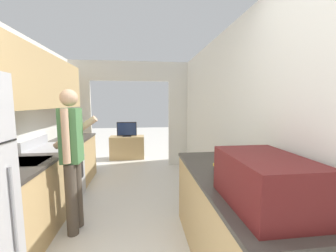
{
  "coord_description": "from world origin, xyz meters",
  "views": [
    {
      "loc": [
        0.28,
        -0.62,
        1.56
      ],
      "look_at": [
        0.67,
        2.53,
        1.19
      ],
      "focal_mm": 22.0,
      "sensor_mm": 36.0,
      "label": 1
    }
  ],
  "objects": [
    {
      "name": "person",
      "position": [
        -0.56,
        1.86,
        0.92
      ],
      "size": [
        0.55,
        0.39,
        1.71
      ],
      "rotation": [
        0.0,
        0.0,
        1.52
      ],
      "color": "#4C4238",
      "rests_on": "ground_plane"
    },
    {
      "name": "counter_right",
      "position": [
        1.06,
        1.1,
        0.44
      ],
      "size": [
        0.62,
        1.86,
        0.89
      ],
      "color": "tan",
      "rests_on": "ground_plane"
    },
    {
      "name": "tv_cabinet",
      "position": [
        -0.16,
        5.08,
        0.31
      ],
      "size": [
        0.93,
        0.42,
        0.62
      ],
      "color": "tan",
      "rests_on": "ground_plane"
    },
    {
      "name": "range_oven",
      "position": [
        -1.05,
        2.63,
        0.45
      ],
      "size": [
        0.66,
        0.78,
        1.03
      ],
      "color": "#B7B7BC",
      "rests_on": "ground_plane"
    },
    {
      "name": "suitcase",
      "position": [
        1.06,
        0.57,
        1.05
      ],
      "size": [
        0.45,
        0.68,
        0.33
      ],
      "color": "#5B1919",
      "rests_on": "counter_right"
    },
    {
      "name": "book_stack",
      "position": [
        1.05,
        1.12,
        0.93
      ],
      "size": [
        0.21,
        0.29,
        0.09
      ],
      "color": "black",
      "rests_on": "counter_right"
    },
    {
      "name": "wall_left",
      "position": [
        -1.31,
        1.97,
        1.51
      ],
      "size": [
        0.38,
        6.7,
        2.5
      ],
      "color": "silver",
      "rests_on": "ground_plane"
    },
    {
      "name": "wall_far_with_doorway",
      "position": [
        0.0,
        4.33,
        1.46
      ],
      "size": [
        3.12,
        0.06,
        2.5
      ],
      "color": "silver",
      "rests_on": "ground_plane"
    },
    {
      "name": "knife",
      "position": [
        -1.04,
        3.22,
        0.9
      ],
      "size": [
        0.08,
        0.31,
        0.02
      ],
      "rotation": [
        0.0,
        0.0,
        -0.2
      ],
      "color": "#B7B7BC",
      "rests_on": "counter_left"
    },
    {
      "name": "wall_right",
      "position": [
        1.39,
        1.55,
        1.25
      ],
      "size": [
        0.06,
        6.7,
        2.5
      ],
      "color": "silver",
      "rests_on": "ground_plane"
    },
    {
      "name": "counter_left",
      "position": [
        -1.06,
        2.5,
        0.45
      ],
      "size": [
        0.62,
        2.89,
        0.89
      ],
      "color": "tan",
      "rests_on": "ground_plane"
    },
    {
      "name": "television",
      "position": [
        -0.16,
        5.04,
        0.82
      ],
      "size": [
        0.53,
        0.16,
        0.4
      ],
      "color": "black",
      "rests_on": "tv_cabinet"
    }
  ]
}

